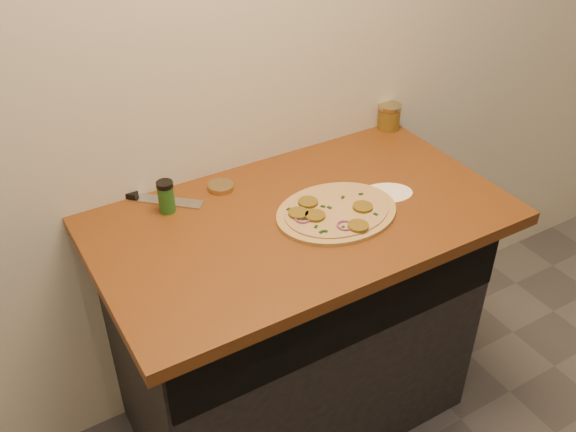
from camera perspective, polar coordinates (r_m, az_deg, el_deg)
cabinet at (r=2.17m, az=0.58°, el=-9.61°), size 1.10×0.60×0.86m
countertop at (r=1.87m, az=1.14°, el=-0.28°), size 1.20×0.70×0.04m
pizza at (r=1.85m, az=4.27°, el=0.35°), size 0.36×0.36×0.02m
chefs_knife at (r=1.97m, az=-12.98°, el=1.66°), size 0.26×0.24×0.02m
mason_jar_lid at (r=1.97m, az=-5.97°, el=2.61°), size 0.08×0.08×0.02m
salsa_jar at (r=2.32m, az=8.97°, el=8.74°), size 0.08×0.08×0.09m
spice_shaker at (r=1.87m, az=-10.78°, el=1.71°), size 0.05×0.05×0.10m
flour_spill at (r=1.97m, az=8.77°, el=2.06°), size 0.21×0.21×0.00m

